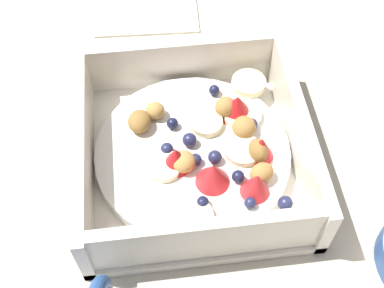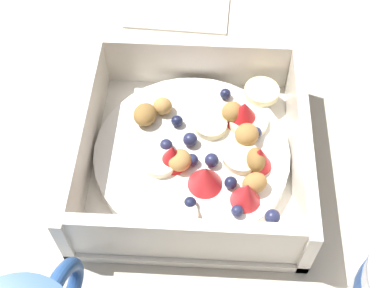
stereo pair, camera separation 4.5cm
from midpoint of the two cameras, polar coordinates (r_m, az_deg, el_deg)
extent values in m
plane|color=beige|center=(0.47, 3.64, -2.69)|extent=(2.40, 2.40, 0.00)
cube|color=white|center=(0.47, 2.73, -1.96)|extent=(0.20, 0.20, 0.01)
cube|color=white|center=(0.45, -9.24, 0.44)|extent=(0.20, 0.01, 0.06)
cube|color=white|center=(0.46, 14.87, -0.60)|extent=(0.20, 0.01, 0.06)
cube|color=white|center=(0.50, 3.13, 8.76)|extent=(0.01, 0.18, 0.06)
cube|color=white|center=(0.40, 2.52, -11.36)|extent=(0.01, 0.18, 0.06)
cylinder|color=white|center=(0.46, 2.79, -1.09)|extent=(0.18, 0.18, 0.02)
cylinder|color=#F7EFC6|center=(0.47, 9.19, 2.32)|extent=(0.05, 0.05, 0.01)
cylinder|color=beige|center=(0.49, 10.54, 5.74)|extent=(0.04, 0.04, 0.01)
cylinder|color=beige|center=(0.46, 4.91, 1.96)|extent=(0.04, 0.04, 0.01)
cylinder|color=#F4EAB7|center=(0.44, 8.51, -1.74)|extent=(0.03, 0.03, 0.01)
cylinder|color=#F4EAB7|center=(0.41, 1.62, -8.43)|extent=(0.04, 0.04, 0.01)
cylinder|color=#F7EFC6|center=(0.44, -0.80, -2.25)|extent=(0.04, 0.04, 0.01)
cone|color=red|center=(0.42, 4.58, -3.93)|extent=(0.04, 0.04, 0.02)
cone|color=red|center=(0.43, 0.73, -1.50)|extent=(0.04, 0.04, 0.02)
cone|color=red|center=(0.44, 10.58, -1.68)|extent=(0.03, 0.03, 0.02)
cone|color=red|center=(0.41, 9.31, -5.74)|extent=(0.03, 0.03, 0.03)
cone|color=red|center=(0.46, 8.68, 3.38)|extent=(0.04, 0.04, 0.03)
sphere|color=#23284C|center=(0.44, -0.10, -0.45)|extent=(0.01, 0.01, 0.01)
sphere|color=#191E3D|center=(0.46, 1.04, 2.46)|extent=(0.01, 0.01, 0.01)
sphere|color=#23284C|center=(0.45, 2.64, 0.32)|extent=(0.01, 0.01, 0.01)
sphere|color=#23284C|center=(0.41, 8.28, -7.80)|extent=(0.01, 0.01, 0.01)
sphere|color=#23284C|center=(0.42, 12.25, -8.36)|extent=(0.01, 0.01, 0.01)
sphere|color=#23284C|center=(0.46, 10.02, 1.06)|extent=(0.01, 0.01, 0.01)
sphere|color=#191E3D|center=(0.41, 2.89, -6.97)|extent=(0.01, 0.01, 0.01)
sphere|color=#23284C|center=(0.44, 5.19, -2.06)|extent=(0.01, 0.01, 0.01)
sphere|color=#191E3D|center=(0.48, 6.48, 5.53)|extent=(0.01, 0.01, 0.01)
sphere|color=#23284C|center=(0.43, 2.93, -2.04)|extent=(0.01, 0.01, 0.01)
sphere|color=#191E3D|center=(0.43, 7.44, -4.63)|extent=(0.01, 0.01, 0.01)
ellipsoid|color=#AD7F42|center=(0.43, 10.16, -4.62)|extent=(0.03, 0.03, 0.02)
ellipsoid|color=#AD7F42|center=(0.45, 9.08, 0.88)|extent=(0.03, 0.03, 0.02)
ellipsoid|color=olive|center=(0.46, -2.65, 3.19)|extent=(0.03, 0.02, 0.02)
ellipsoid|color=tan|center=(0.43, 1.52, -2.07)|extent=(0.03, 0.03, 0.02)
ellipsoid|color=tan|center=(0.47, -0.66, 4.17)|extent=(0.02, 0.02, 0.02)
ellipsoid|color=#AD7F42|center=(0.46, 7.38, 3.46)|extent=(0.03, 0.03, 0.02)
ellipsoid|color=olive|center=(0.44, 10.22, -2.00)|extent=(0.02, 0.02, 0.02)
camera|label=1|loc=(0.02, -87.13, 4.07)|focal=46.74mm
camera|label=2|loc=(0.02, 92.87, -4.07)|focal=46.74mm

